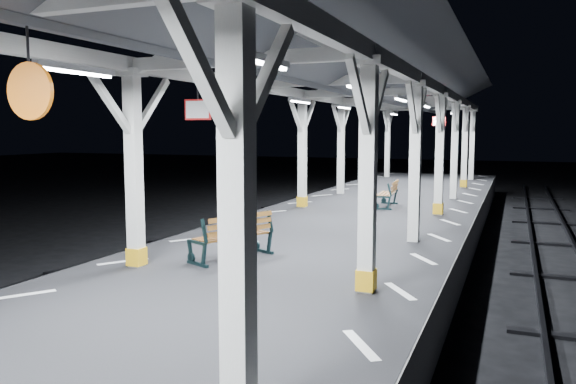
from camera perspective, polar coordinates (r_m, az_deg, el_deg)
The scene contains 6 objects.
platform at distance 7.48m, azimuth -11.89°, elevation -15.96°, with size 6.00×50.00×1.00m, color black.
hazard_stripes_left at distance 8.86m, azimuth -25.41°, elevation -9.45°, with size 1.00×48.00×0.01m, color silver.
hazard_stripes_right at distance 6.33m, azimuth 7.42°, elevation -15.15°, with size 1.00×48.00×0.01m, color silver.
canopy at distance 7.03m, azimuth -12.73°, elevation 16.33°, with size 5.40×49.00×4.65m.
bench_mid at distance 10.12m, azimuth -5.43°, elevation -4.36°, with size 1.14×1.65×0.84m.
bench_far at distance 17.30m, azimuth 10.23°, elevation -0.10°, with size 0.65×1.50×0.80m.
Camera 1 is at (3.92, -5.71, 3.31)m, focal length 35.00 mm.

